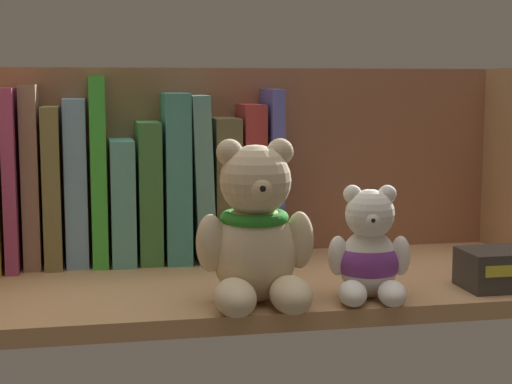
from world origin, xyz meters
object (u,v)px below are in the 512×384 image
object	(u,v)px
book_9	(175,177)
teddy_bear_larger	(256,234)
book_6	(98,170)
book_10	(199,177)
book_13	(270,173)
book_7	(122,200)
book_4	(53,186)
book_8	(149,191)
book_11	(224,188)
book_12	(250,181)
book_2	(13,178)
book_3	(32,176)
teddy_bear_smaller	(369,254)
small_product_box	(510,268)
book_5	(76,182)

from	to	relation	value
book_9	teddy_bear_larger	bearing A→B (deg)	-76.16
book_6	book_10	size ratio (longest dim) A/B	1.11
book_13	book_9	bearing A→B (deg)	180.00
book_9	book_7	bearing A→B (deg)	180.00
book_4	book_8	distance (cm)	12.49
book_11	book_13	size ratio (longest dim) A/B	0.83
book_4	book_12	bearing A→B (deg)	0.00
book_2	book_8	world-z (taller)	book_2
book_8	book_11	xyz separation A→B (cm)	(10.23, 0.00, 0.22)
book_3	book_6	distance (cm)	8.55
teddy_bear_smaller	small_product_box	world-z (taller)	teddy_bear_smaller
book_2	small_product_box	size ratio (longest dim) A/B	2.03
book_5	small_product_box	size ratio (longest dim) A/B	1.91
book_12	book_9	bearing A→B (deg)	180.00
book_4	book_7	distance (cm)	9.18
book_2	book_13	xyz separation A→B (cm)	(34.13, 0.00, -0.09)
book_7	small_product_box	size ratio (longest dim) A/B	1.44
book_8	book_9	distance (cm)	4.08
book_10	teddy_bear_larger	world-z (taller)	book_10
book_13	teddy_bear_larger	xyz separation A→B (cm)	(-6.96, -24.80, -3.86)
book_5	book_9	world-z (taller)	book_9
book_2	teddy_bear_smaller	distance (cm)	47.59
book_9	teddy_bear_larger	world-z (taller)	book_9
book_3	book_10	distance (cm)	22.01
book_3	book_7	world-z (taller)	book_3
book_3	book_5	xyz separation A→B (cm)	(5.64, 0.00, -0.91)
book_5	book_9	distance (cm)	13.08
book_13	book_11	bearing A→B (deg)	180.00
book_12	book_3	bearing A→B (deg)	180.00
book_8	book_10	size ratio (longest dim) A/B	0.84
book_12	book_13	size ratio (longest dim) A/B	0.91
book_7	small_product_box	world-z (taller)	book_7
book_8	small_product_box	distance (cm)	47.28
small_product_box	book_5	bearing A→B (deg)	154.44
book_9	teddy_bear_smaller	size ratio (longest dim) A/B	1.78
book_11	book_8	bearing A→B (deg)	180.00
book_11	book_12	bearing A→B (deg)	0.00
book_7	book_4	bearing A→B (deg)	180.00
teddy_bear_larger	book_6	bearing A→B (deg)	123.31
book_7	book_10	size ratio (longest dim) A/B	0.74
book_2	book_13	size ratio (longest dim) A/B	1.01
book_6	book_8	xyz separation A→B (cm)	(6.56, 0.00, -2.95)
book_4	book_10	world-z (taller)	book_10
book_6	book_10	bearing A→B (deg)	0.00
book_13	teddy_bear_smaller	xyz separation A→B (cm)	(5.74, -25.12, -6.52)
book_6	book_5	bearing A→B (deg)	180.00
book_13	teddy_bear_larger	distance (cm)	26.05
book_8	book_11	distance (cm)	10.23
book_6	book_11	bearing A→B (deg)	0.00
book_2	book_6	size ratio (longest dim) A/B	0.94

